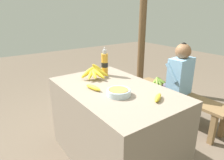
% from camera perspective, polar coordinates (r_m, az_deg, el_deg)
% --- Properties ---
extents(ground_plane, '(12.00, 12.00, 0.00)m').
position_cam_1_polar(ground_plane, '(2.31, 0.63, -20.81)').
color(ground_plane, brown).
extents(market_counter, '(1.31, 0.82, 0.79)m').
position_cam_1_polar(market_counter, '(2.08, 0.67, -12.48)').
color(market_counter, gray).
rests_on(market_counter, ground_plane).
extents(banana_bunch_ripe, '(0.21, 0.32, 0.17)m').
position_cam_1_polar(banana_bunch_ripe, '(2.14, -4.84, 2.27)').
color(banana_bunch_ripe, '#4C381E').
rests_on(banana_bunch_ripe, market_counter).
extents(serving_bowl, '(0.21, 0.21, 0.06)m').
position_cam_1_polar(serving_bowl, '(1.73, 1.94, -3.41)').
color(serving_bowl, silver).
rests_on(serving_bowl, market_counter).
extents(water_bottle, '(0.07, 0.07, 0.32)m').
position_cam_1_polar(water_bottle, '(2.24, -2.12, 4.56)').
color(water_bottle, gold).
rests_on(water_bottle, market_counter).
extents(loose_banana_front, '(0.19, 0.08, 0.04)m').
position_cam_1_polar(loose_banana_front, '(1.86, -5.38, -2.17)').
color(loose_banana_front, yellow).
rests_on(loose_banana_front, market_counter).
extents(loose_banana_side, '(0.12, 0.16, 0.04)m').
position_cam_1_polar(loose_banana_side, '(1.69, 12.99, -4.91)').
color(loose_banana_side, yellow).
rests_on(loose_banana_side, market_counter).
extents(wooden_bench, '(1.41, 0.32, 0.41)m').
position_cam_1_polar(wooden_bench, '(2.93, 18.07, -4.67)').
color(wooden_bench, brown).
rests_on(wooden_bench, ground_plane).
extents(seated_vendor, '(0.43, 0.41, 1.11)m').
position_cam_1_polar(seated_vendor, '(2.80, 18.07, 0.71)').
color(seated_vendor, '#564C60').
rests_on(seated_vendor, ground_plane).
extents(banana_bunch_green, '(0.19, 0.31, 0.14)m').
position_cam_1_polar(banana_bunch_green, '(3.08, 13.17, -0.30)').
color(banana_bunch_green, '#4C381E').
rests_on(banana_bunch_green, wooden_bench).
extents(support_post_near, '(0.13, 0.13, 2.58)m').
position_cam_1_polar(support_post_near, '(3.82, 8.73, 16.15)').
color(support_post_near, brown).
rests_on(support_post_near, ground_plane).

